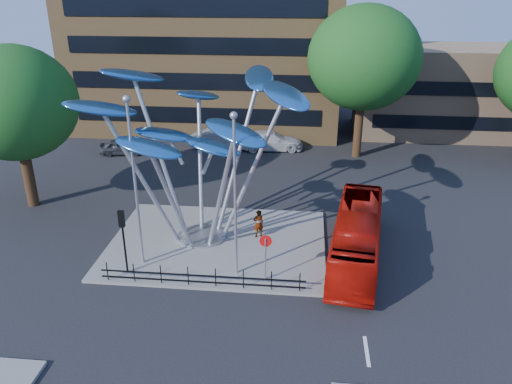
# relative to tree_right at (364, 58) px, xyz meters

# --- Properties ---
(ground) EXTENTS (120.00, 120.00, 0.00)m
(ground) POSITION_rel_tree_right_xyz_m (-8.00, -22.00, -8.04)
(ground) COLOR black
(ground) RESTS_ON ground
(traffic_island) EXTENTS (12.00, 9.00, 0.15)m
(traffic_island) POSITION_rel_tree_right_xyz_m (-9.00, -16.00, -7.96)
(traffic_island) COLOR slate
(traffic_island) RESTS_ON ground
(low_building_near) EXTENTS (15.00, 8.00, 8.00)m
(low_building_near) POSITION_rel_tree_right_xyz_m (8.00, 8.00, -4.04)
(low_building_near) COLOR tan
(low_building_near) RESTS_ON ground
(tree_right) EXTENTS (8.80, 8.80, 12.11)m
(tree_right) POSITION_rel_tree_right_xyz_m (0.00, 0.00, 0.00)
(tree_right) COLOR black
(tree_right) RESTS_ON ground
(tree_left) EXTENTS (7.60, 7.60, 10.32)m
(tree_left) POSITION_rel_tree_right_xyz_m (-22.00, -12.00, -1.24)
(tree_left) COLOR black
(tree_left) RESTS_ON ground
(leaf_sculpture) EXTENTS (12.72, 9.54, 9.51)m
(leaf_sculpture) POSITION_rel_tree_right_xyz_m (-10.07, -15.32, -1.16)
(leaf_sculpture) COLOR #9EA0A5
(leaf_sculpture) RESTS_ON traffic_island
(street_lamp_left) EXTENTS (0.36, 0.36, 8.80)m
(street_lamp_left) POSITION_rel_tree_right_xyz_m (-12.50, -18.50, -2.68)
(street_lamp_left) COLOR #9EA0A5
(street_lamp_left) RESTS_ON traffic_island
(street_lamp_right) EXTENTS (0.36, 0.36, 8.30)m
(street_lamp_right) POSITION_rel_tree_right_xyz_m (-7.50, -19.00, -2.94)
(street_lamp_right) COLOR #9EA0A5
(street_lamp_right) RESTS_ON traffic_island
(traffic_light_island) EXTENTS (0.28, 0.18, 3.42)m
(traffic_light_island) POSITION_rel_tree_right_xyz_m (-13.00, -19.50, -5.42)
(traffic_light_island) COLOR black
(traffic_light_island) RESTS_ON traffic_island
(no_entry_sign_island) EXTENTS (0.60, 0.10, 2.45)m
(no_entry_sign_island) POSITION_rel_tree_right_xyz_m (-6.00, -19.48, -6.22)
(no_entry_sign_island) COLOR #9EA0A5
(no_entry_sign_island) RESTS_ON traffic_island
(pedestrian_railing_front) EXTENTS (10.00, 0.06, 1.00)m
(pedestrian_railing_front) POSITION_rel_tree_right_xyz_m (-9.00, -20.30, -7.48)
(pedestrian_railing_front) COLOR black
(pedestrian_railing_front) RESTS_ON traffic_island
(red_bus) EXTENTS (3.64, 9.86, 2.68)m
(red_bus) POSITION_rel_tree_right_xyz_m (-1.40, -16.76, -6.69)
(red_bus) COLOR #AD0F08
(red_bus) RESTS_ON ground
(pedestrian) EXTENTS (0.72, 0.61, 1.67)m
(pedestrian) POSITION_rel_tree_right_xyz_m (-6.77, -15.11, -7.05)
(pedestrian) COLOR gray
(pedestrian) RESTS_ON traffic_island
(parked_car_left) EXTENTS (3.95, 2.12, 1.28)m
(parked_car_left) POSITION_rel_tree_right_xyz_m (-19.68, -1.52, -7.40)
(parked_car_left) COLOR #414448
(parked_car_left) RESTS_ON ground
(parked_car_mid) EXTENTS (5.10, 2.09, 1.64)m
(parked_car_mid) POSITION_rel_tree_right_xyz_m (-11.74, 1.00, -7.21)
(parked_car_mid) COLOR #96989D
(parked_car_mid) RESTS_ON ground
(parked_car_right) EXTENTS (5.69, 2.81, 1.59)m
(parked_car_right) POSITION_rel_tree_right_xyz_m (-7.24, 1.00, -7.24)
(parked_car_right) COLOR silver
(parked_car_right) RESTS_ON ground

